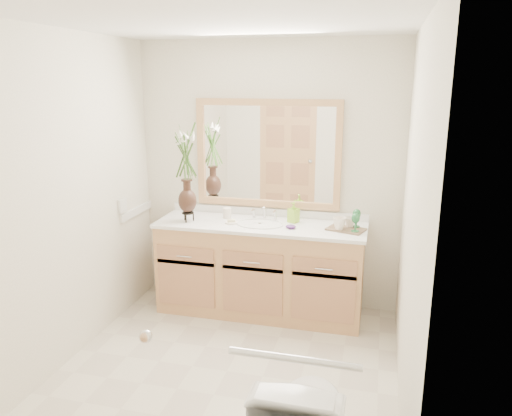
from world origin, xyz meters
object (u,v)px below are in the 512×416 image
(flower_vase, at_px, (186,162))
(tumbler, at_px, (227,213))
(soap_bottle, at_px, (294,213))
(tray, at_px, (346,229))

(flower_vase, xyz_separation_m, tumbler, (0.31, 0.18, -0.48))
(flower_vase, height_order, soap_bottle, flower_vase)
(soap_bottle, xyz_separation_m, tray, (0.47, -0.13, -0.07))
(flower_vase, bearing_deg, tumbler, 30.39)
(tumbler, distance_m, tray, 1.08)
(soap_bottle, bearing_deg, tray, 8.45)
(flower_vase, height_order, tumbler, flower_vase)
(tumbler, xyz_separation_m, tray, (1.08, -0.11, -0.04))
(flower_vase, relative_size, tumbler, 8.29)
(tumbler, relative_size, tray, 0.32)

